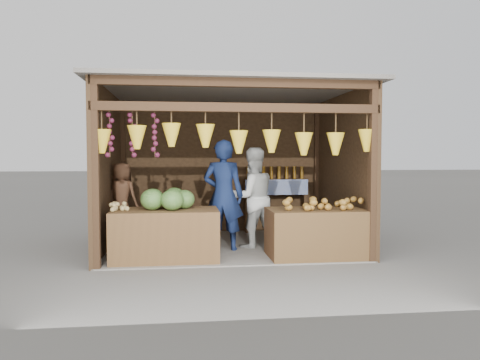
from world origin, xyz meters
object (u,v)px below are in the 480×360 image
at_px(counter_right, 316,233).
at_px(counter_left, 165,235).
at_px(vendor_seated, 122,196).
at_px(woman_standing, 252,198).
at_px(man_standing, 223,195).

bearing_deg(counter_right, counter_left, 178.14).
bearing_deg(counter_left, vendor_seated, 125.67).
height_order(counter_right, vendor_seated, vendor_seated).
distance_m(counter_left, vendor_seated, 1.37).
bearing_deg(counter_left, woman_standing, 30.43).
distance_m(counter_left, woman_standing, 1.70).
xyz_separation_m(counter_right, woman_standing, (-0.84, 0.90, 0.47)).
relative_size(counter_left, man_standing, 0.86).
bearing_deg(woman_standing, counter_left, 15.79).
distance_m(counter_right, vendor_seated, 3.24).
bearing_deg(woman_standing, vendor_seated, -20.23).
height_order(counter_left, woman_standing, woman_standing).
height_order(man_standing, woman_standing, man_standing).
distance_m(counter_left, counter_right, 2.25).
xyz_separation_m(man_standing, vendor_seated, (-1.65, 0.42, -0.03)).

